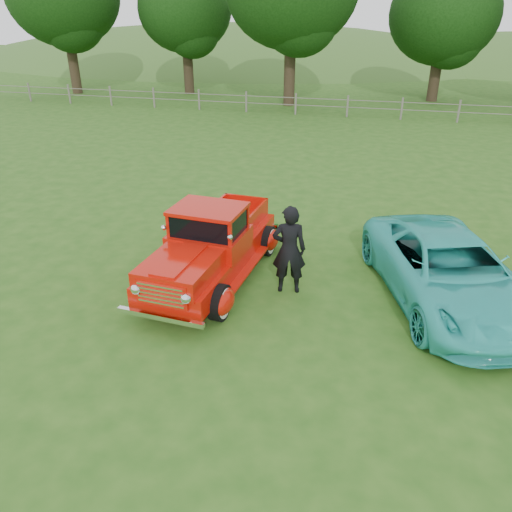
% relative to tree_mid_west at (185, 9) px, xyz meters
% --- Properties ---
extents(ground, '(140.00, 140.00, 0.00)m').
position_rel_tree_mid_west_xyz_m(ground, '(12.00, -28.00, -5.55)').
color(ground, '#255216').
rests_on(ground, ground).
extents(distant_hills, '(116.00, 60.00, 18.00)m').
position_rel_tree_mid_west_xyz_m(distant_hills, '(7.92, 31.46, -10.10)').
color(distant_hills, '#3A6525').
rests_on(distant_hills, ground).
extents(fence_line, '(48.00, 0.12, 1.20)m').
position_rel_tree_mid_west_xyz_m(fence_line, '(12.00, -6.00, -4.95)').
color(fence_line, '#6A665A').
rests_on(fence_line, ground).
extents(tree_mid_west, '(6.40, 6.40, 8.46)m').
position_rel_tree_mid_west_xyz_m(tree_mid_west, '(0.00, 0.00, 0.00)').
color(tree_mid_west, '#312618').
rests_on(tree_mid_west, ground).
extents(tree_near_east, '(6.80, 6.80, 8.33)m').
position_rel_tree_mid_west_xyz_m(tree_near_east, '(17.00, 1.00, -0.30)').
color(tree_near_east, '#312618').
rests_on(tree_near_east, ground).
extents(red_pickup, '(2.50, 5.10, 1.78)m').
position_rel_tree_mid_west_xyz_m(red_pickup, '(10.78, -26.04, -4.75)').
color(red_pickup, black).
rests_on(red_pickup, ground).
extents(teal_sedan, '(3.99, 5.71, 1.45)m').
position_rel_tree_mid_west_xyz_m(teal_sedan, '(15.91, -25.75, -4.83)').
color(teal_sedan, '#2FBDB3').
rests_on(teal_sedan, ground).
extents(man, '(0.81, 0.62, 2.00)m').
position_rel_tree_mid_west_xyz_m(man, '(12.60, -26.16, -4.55)').
color(man, black).
rests_on(man, ground).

